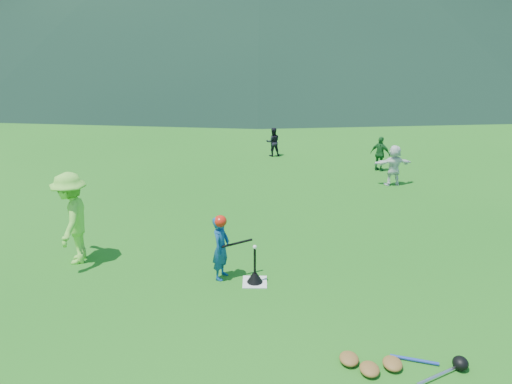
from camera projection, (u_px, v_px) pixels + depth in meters
ground at (255, 283)px, 9.31m from camera, size 120.00×120.00×0.00m
home_plate at (255, 282)px, 9.31m from camera, size 0.45×0.45×0.02m
baseball at (255, 247)px, 9.06m from camera, size 0.08×0.08×0.08m
batter_child at (221, 248)px, 9.29m from camera, size 0.42×0.52×1.24m
adult_coach at (72, 218)px, 9.82m from camera, size 0.82×1.28×1.87m
fielder_b at (273, 142)px, 17.37m from camera, size 0.55×0.46×1.00m
fielder_c at (380, 154)px, 15.71m from camera, size 0.68×0.60×1.11m
fielder_d at (394, 165)px, 14.39m from camera, size 1.15×0.51×1.19m
batting_tee at (255, 277)px, 9.27m from camera, size 0.30×0.30×0.68m
batter_gear at (222, 223)px, 9.12m from camera, size 0.71×0.33×0.60m
equipment_pile at (393, 364)px, 7.06m from camera, size 1.80×0.68×0.19m
outfield_fence at (259, 73)px, 35.41m from camera, size 70.07×0.08×1.33m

